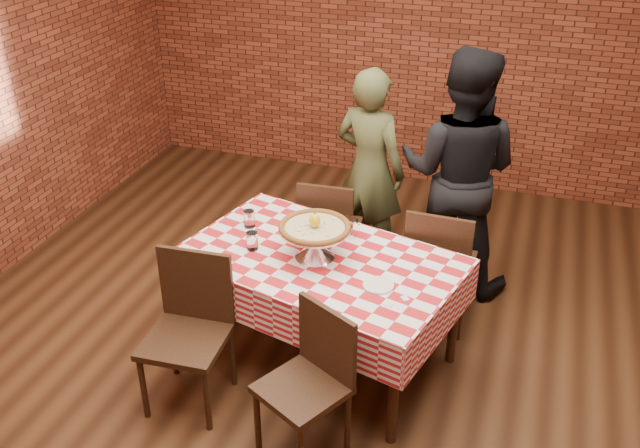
% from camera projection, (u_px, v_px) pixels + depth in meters
% --- Properties ---
extents(ground, '(6.00, 6.00, 0.00)m').
position_uv_depth(ground, '(327.00, 371.00, 4.54)').
color(ground, black).
rests_on(ground, ground).
extents(back_wall, '(5.50, 0.00, 5.50)m').
position_uv_depth(back_wall, '(430.00, 32.00, 6.32)').
color(back_wall, '#612919').
rests_on(back_wall, ground).
extents(table, '(1.83, 1.36, 0.75)m').
position_uv_depth(table, '(320.00, 309.00, 4.50)').
color(table, '#382314').
rests_on(table, ground).
extents(tablecloth, '(1.88, 1.41, 0.28)m').
position_uv_depth(tablecloth, '(320.00, 277.00, 4.38)').
color(tablecloth, red).
rests_on(tablecloth, table).
extents(pizza_stand, '(0.60, 0.60, 0.19)m').
position_uv_depth(pizza_stand, '(315.00, 243.00, 4.27)').
color(pizza_stand, silver).
rests_on(pizza_stand, tablecloth).
extents(pizza, '(0.59, 0.59, 0.03)m').
position_uv_depth(pizza, '(315.00, 228.00, 4.22)').
color(pizza, beige).
rests_on(pizza, pizza_stand).
extents(lemon, '(0.09, 0.09, 0.09)m').
position_uv_depth(lemon, '(315.00, 221.00, 4.19)').
color(lemon, yellow).
rests_on(lemon, pizza).
extents(water_glass_left, '(0.09, 0.09, 0.11)m').
position_uv_depth(water_glass_left, '(252.00, 241.00, 4.37)').
color(water_glass_left, white).
rests_on(water_glass_left, tablecloth).
extents(water_glass_right, '(0.09, 0.09, 0.11)m').
position_uv_depth(water_glass_right, '(249.00, 219.00, 4.61)').
color(water_glass_right, white).
rests_on(water_glass_right, tablecloth).
extents(side_plate, '(0.22, 0.22, 0.01)m').
position_uv_depth(side_plate, '(378.00, 285.00, 4.03)').
color(side_plate, white).
rests_on(side_plate, tablecloth).
extents(sweetener_packet_a, '(0.06, 0.05, 0.00)m').
position_uv_depth(sweetener_packet_a, '(388.00, 305.00, 3.88)').
color(sweetener_packet_a, white).
rests_on(sweetener_packet_a, tablecloth).
extents(sweetener_packet_b, '(0.06, 0.06, 0.00)m').
position_uv_depth(sweetener_packet_b, '(405.00, 298.00, 3.93)').
color(sweetener_packet_b, white).
rests_on(sweetener_packet_b, tablecloth).
extents(condiment_caddy, '(0.10, 0.09, 0.12)m').
position_uv_depth(condiment_caddy, '(349.00, 227.00, 4.51)').
color(condiment_caddy, silver).
rests_on(condiment_caddy, tablecloth).
extents(chair_near_left, '(0.48, 0.48, 0.94)m').
position_uv_depth(chair_near_left, '(185.00, 338.00, 4.09)').
color(chair_near_left, '#382314').
rests_on(chair_near_left, ground).
extents(chair_near_right, '(0.55, 0.55, 0.89)m').
position_uv_depth(chair_near_right, '(302.00, 391.00, 3.74)').
color(chair_near_right, '#382314').
rests_on(chair_near_right, ground).
extents(chair_far_left, '(0.43, 0.43, 0.88)m').
position_uv_depth(chair_far_left, '(331.00, 229.00, 5.25)').
color(chair_far_left, '#382314').
rests_on(chair_far_left, ground).
extents(chair_far_right, '(0.45, 0.45, 0.92)m').
position_uv_depth(chair_far_right, '(441.00, 263.00, 4.81)').
color(chair_far_right, '#382314').
rests_on(chair_far_right, ground).
extents(diner_olive, '(0.66, 0.53, 1.58)m').
position_uv_depth(diner_olive, '(370.00, 170.00, 5.34)').
color(diner_olive, '#48502B').
rests_on(diner_olive, ground).
extents(diner_black, '(0.93, 0.75, 1.81)m').
position_uv_depth(diner_black, '(459.00, 173.00, 5.03)').
color(diner_black, black).
rests_on(diner_black, ground).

